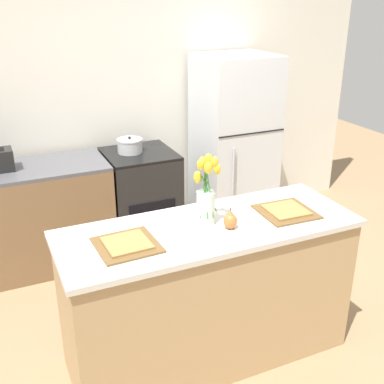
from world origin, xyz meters
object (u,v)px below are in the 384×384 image
flower_vase (206,196)px  plate_setting_right (286,211)px  plate_setting_left (127,244)px  refrigerator (234,146)px  cooking_pot (130,146)px  pear_figurine (230,220)px  stove_range (141,200)px

flower_vase → plate_setting_right: 0.55m
plate_setting_left → refrigerator: bearing=46.2°
refrigerator → plate_setting_left: size_ratio=5.00×
plate_setting_right → cooking_pot: size_ratio=1.52×
flower_vase → plate_setting_left: flower_vase is taller
pear_figurine → plate_setting_left: 0.61m
refrigerator → flower_vase: bearing=-124.1°
flower_vase → pear_figurine: flower_vase is taller
pear_figurine → cooking_pot: 1.72m
refrigerator → cooking_pot: size_ratio=7.57×
flower_vase → plate_setting_left: 0.54m
pear_figurine → flower_vase: bearing=130.8°
pear_figurine → cooking_pot: pear_figurine is taller
flower_vase → refrigerator: bearing=55.9°
plate_setting_left → plate_setting_right: size_ratio=1.00×
plate_setting_left → cooking_pot: size_ratio=1.52×
stove_range → flower_vase: size_ratio=2.11×
refrigerator → plate_setting_right: bearing=-108.1°
stove_range → pear_figurine: (-0.01, -1.68, 0.54)m
pear_figurine → plate_setting_left: size_ratio=0.39×
stove_range → plate_setting_left: plate_setting_left is taller
flower_vase → pear_figurine: size_ratio=3.25×
refrigerator → plate_setting_right: 1.72m
pear_figurine → cooking_pot: bearing=92.2°
refrigerator → pear_figurine: bearing=-119.6°
stove_range → flower_vase: flower_vase is taller
refrigerator → plate_setting_left: bearing=-133.8°
refrigerator → flower_vase: 1.90m
refrigerator → pear_figurine: (-0.96, -1.68, 0.15)m
stove_range → plate_setting_left: (-0.62, -1.63, 0.50)m
refrigerator → plate_setting_right: refrigerator is taller
stove_range → plate_setting_left: 1.82m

